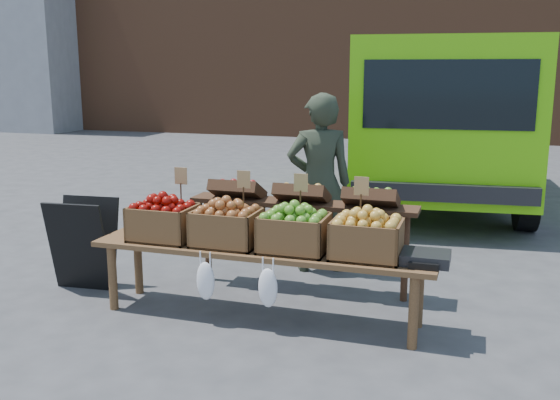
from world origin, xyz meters
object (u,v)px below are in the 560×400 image
(vendor, at_px, (319,184))
(display_bench, at_px, (260,283))
(chalkboard_sign, at_px, (83,244))
(weighing_scale, at_px, (426,258))
(crate_red_apples, at_px, (294,233))
(back_table, at_px, (302,233))
(crate_russet_pears, at_px, (227,228))
(delivery_van, at_px, (439,124))
(crate_green_apples, at_px, (367,239))
(crate_golden_apples, at_px, (164,223))

(vendor, bearing_deg, display_bench, 60.91)
(chalkboard_sign, height_order, weighing_scale, chalkboard_sign)
(crate_red_apples, bearing_deg, back_table, 101.39)
(vendor, xyz_separation_m, crate_red_apples, (0.14, -1.31, -0.15))
(vendor, relative_size, crate_russet_pears, 3.43)
(delivery_van, relative_size, crate_green_apples, 10.26)
(delivery_van, relative_size, vendor, 2.99)
(back_table, bearing_deg, display_bench, -100.23)
(display_bench, distance_m, crate_green_apples, 0.93)
(crate_golden_apples, bearing_deg, weighing_scale, 0.00)
(back_table, height_order, crate_russet_pears, back_table)
(delivery_van, relative_size, crate_golden_apples, 10.26)
(vendor, distance_m, crate_golden_apples, 1.63)
(delivery_van, relative_size, back_table, 2.44)
(delivery_van, distance_m, weighing_scale, 5.10)
(delivery_van, xyz_separation_m, back_table, (-0.85, -4.35, -0.63))
(crate_golden_apples, bearing_deg, crate_russet_pears, 0.00)
(delivery_van, distance_m, chalkboard_sign, 5.65)
(crate_golden_apples, relative_size, crate_russet_pears, 1.00)
(crate_russet_pears, bearing_deg, crate_red_apples, 0.00)
(display_bench, distance_m, crate_russet_pears, 0.51)
(delivery_van, height_order, display_bench, delivery_van)
(weighing_scale, bearing_deg, delivery_van, 93.03)
(crate_red_apples, bearing_deg, vendor, 96.22)
(vendor, distance_m, crate_red_apples, 1.33)
(vendor, bearing_deg, back_table, 66.46)
(delivery_van, bearing_deg, back_table, -106.42)
(delivery_van, relative_size, crate_red_apples, 10.26)
(back_table, xyz_separation_m, display_bench, (-0.13, -0.72, -0.24))
(display_bench, height_order, crate_red_apples, crate_red_apples)
(crate_golden_apples, bearing_deg, delivery_van, 70.38)
(vendor, xyz_separation_m, back_table, (-0.00, -0.59, -0.34))
(delivery_van, distance_m, crate_green_apples, 5.09)
(back_table, height_order, crate_golden_apples, back_table)
(display_bench, bearing_deg, crate_red_apples, 0.00)
(vendor, bearing_deg, crate_red_apples, 72.86)
(back_table, height_order, weighing_scale, back_table)
(chalkboard_sign, height_order, display_bench, chalkboard_sign)
(delivery_van, xyz_separation_m, crate_green_apples, (-0.16, -5.07, -0.44))
(delivery_van, xyz_separation_m, chalkboard_sign, (-2.70, -4.90, -0.74))
(back_table, distance_m, display_bench, 0.77)
(weighing_scale, bearing_deg, back_table, 147.27)
(crate_russet_pears, xyz_separation_m, crate_green_apples, (1.10, 0.00, 0.00))
(crate_golden_apples, relative_size, weighing_scale, 1.47)
(vendor, height_order, crate_russet_pears, vendor)
(back_table, bearing_deg, vendor, 89.81)
(chalkboard_sign, relative_size, crate_golden_apples, 1.64)
(crate_russet_pears, bearing_deg, chalkboard_sign, 173.53)
(chalkboard_sign, bearing_deg, display_bench, -10.57)
(crate_golden_apples, bearing_deg, crate_green_apples, 0.00)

